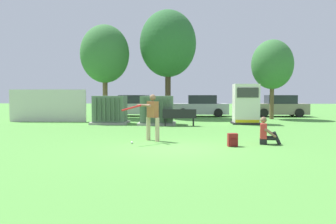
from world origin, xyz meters
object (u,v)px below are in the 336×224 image
transformer_mid_west (157,111)px  parked_car_left_of_center (200,106)px  backpack (233,140)px  park_bench (179,116)px  generator_enclosure (246,104)px  sports_ball (132,143)px  parked_car_right_of_center (279,107)px  parked_car_leftmost (133,106)px  seated_spectator (266,134)px  transformer_west (110,110)px  batter (152,115)px

transformer_mid_west → parked_car_left_of_center: bearing=68.9°
parked_car_left_of_center → backpack: bearing=-88.5°
park_bench → parked_car_left_of_center: 8.29m
park_bench → parked_car_left_of_center: (1.49, 8.16, 0.22)m
generator_enclosure → parked_car_left_of_center: size_ratio=0.54×
sports_ball → parked_car_right_of_center: size_ratio=0.02×
generator_enclosure → sports_ball: (-5.39, -8.38, -1.09)m
generator_enclosure → parked_car_leftmost: generator_enclosure is taller
seated_spectator → parked_car_left_of_center: size_ratio=0.23×
backpack → parked_car_leftmost: bearing=109.7°
seated_spectator → backpack: (-1.25, -0.58, -0.16)m
backpack → parked_car_right_of_center: parked_car_right_of_center is taller
sports_ball → parked_car_leftmost: parked_car_leftmost is taller
parked_car_right_of_center → transformer_west: bearing=-148.8°
parked_car_right_of_center → batter: bearing=-120.4°
batter → parked_car_leftmost: batter is taller
generator_enclosure → parked_car_right_of_center: bearing=61.6°
transformer_mid_west → generator_enclosure: (5.09, 0.60, 0.35)m
sports_ball → backpack: size_ratio=0.20×
parked_car_leftmost → parked_car_left_of_center: size_ratio=1.03×
sports_ball → park_bench: bearing=76.9°
transformer_west → backpack: bearing=-55.4°
transformer_mid_west → generator_enclosure: size_ratio=0.91×
transformer_mid_west → seated_spectator: bearing=-60.1°
backpack → parked_car_leftmost: parked_car_leftmost is taller
sports_ball → generator_enclosure: bearing=57.2°
park_bench → parked_car_leftmost: bearing=113.9°
park_bench → batter: (-0.95, -6.01, 0.44)m
transformer_west → sports_ball: bearing=-73.2°
generator_enclosure → park_bench: generator_enclosure is taller
sports_ball → seated_spectator: (4.71, 0.12, 0.33)m
transformer_west → generator_enclosure: 7.86m
backpack → parked_car_leftmost: size_ratio=0.10×
generator_enclosure → sports_ball: generator_enclosure is taller
park_bench → parked_car_right_of_center: size_ratio=0.43×
parked_car_right_of_center → sports_ball: bearing=-120.9°
generator_enclosure → backpack: bearing=-102.3°
transformer_west → transformer_mid_west: size_ratio=1.00×
transformer_mid_west → parked_car_left_of_center: (2.77, 7.19, -0.04)m
transformer_mid_west → park_bench: bearing=-37.1°
generator_enclosure → batter: 8.96m
seated_spectator → transformer_west: bearing=131.8°
sports_ball → parked_car_leftmost: 15.39m
transformer_west → transformer_mid_west: same height
sports_ball → batter: bearing=51.8°
backpack → parked_car_left_of_center: parked_car_left_of_center is taller
parked_car_left_of_center → batter: bearing=-99.8°
transformer_west → generator_enclosure: bearing=1.9°
sports_ball → seated_spectator: seated_spectator is taller
generator_enclosure → sports_ball: bearing=-122.8°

